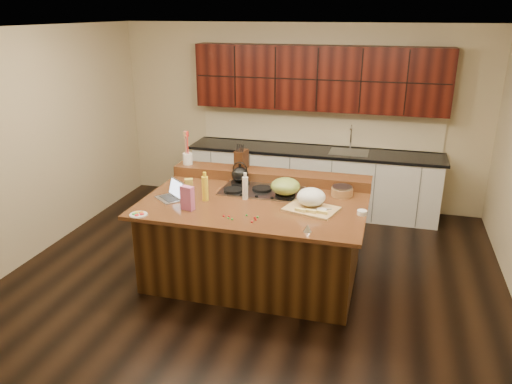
# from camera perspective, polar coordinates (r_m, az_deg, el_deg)

# --- Properties ---
(room) EXTENTS (5.52, 5.02, 2.72)m
(room) POSITION_cam_1_polar(r_m,az_deg,el_deg) (5.27, -0.15, 3.40)
(room) COLOR black
(room) RESTS_ON ground
(island) EXTENTS (2.40, 1.60, 0.92)m
(island) POSITION_cam_1_polar(r_m,az_deg,el_deg) (5.59, -0.14, -5.34)
(island) COLOR black
(island) RESTS_ON ground
(back_ledge) EXTENTS (2.40, 0.30, 0.12)m
(back_ledge) POSITION_cam_1_polar(r_m,az_deg,el_deg) (6.02, 1.65, 1.87)
(back_ledge) COLOR black
(back_ledge) RESTS_ON island
(cooktop) EXTENTS (0.92, 0.52, 0.05)m
(cooktop) POSITION_cam_1_polar(r_m,az_deg,el_deg) (5.67, 0.67, 0.23)
(cooktop) COLOR gray
(cooktop) RESTS_ON island
(back_counter) EXTENTS (3.70, 0.66, 2.40)m
(back_counter) POSITION_cam_1_polar(r_m,az_deg,el_deg) (7.40, 6.78, 5.25)
(back_counter) COLOR silver
(back_counter) RESTS_ON ground
(kettle) EXTENTS (0.23, 0.23, 0.18)m
(kettle) POSITION_cam_1_polar(r_m,az_deg,el_deg) (5.83, -1.85, 2.02)
(kettle) COLOR black
(kettle) RESTS_ON cooktop
(green_bowl) EXTENTS (0.40, 0.40, 0.18)m
(green_bowl) POSITION_cam_1_polar(r_m,az_deg,el_deg) (5.45, 3.38, 0.66)
(green_bowl) COLOR olive
(green_bowl) RESTS_ON cooktop
(laptop) EXTENTS (0.37, 0.36, 0.20)m
(laptop) POSITION_cam_1_polar(r_m,az_deg,el_deg) (5.52, -9.57, -0.21)
(laptop) COLOR #B7B7BC
(laptop) RESTS_ON island
(oil_bottle) EXTENTS (0.07, 0.07, 0.27)m
(oil_bottle) POSITION_cam_1_polar(r_m,az_deg,el_deg) (5.39, -5.84, 0.40)
(oil_bottle) COLOR yellow
(oil_bottle) RESTS_ON island
(vinegar_bottle) EXTENTS (0.07, 0.07, 0.25)m
(vinegar_bottle) POSITION_cam_1_polar(r_m,az_deg,el_deg) (5.41, -1.24, 0.45)
(vinegar_bottle) COLOR silver
(vinegar_bottle) RESTS_ON island
(wooden_tray) EXTENTS (0.60, 0.50, 0.21)m
(wooden_tray) POSITION_cam_1_polar(r_m,az_deg,el_deg) (5.20, 6.33, -0.88)
(wooden_tray) COLOR tan
(wooden_tray) RESTS_ON island
(ramekin_a) EXTENTS (0.11, 0.11, 0.04)m
(ramekin_a) POSITION_cam_1_polar(r_m,az_deg,el_deg) (5.10, 7.52, -2.20)
(ramekin_a) COLOR white
(ramekin_a) RESTS_ON island
(ramekin_b) EXTENTS (0.12, 0.12, 0.04)m
(ramekin_b) POSITION_cam_1_polar(r_m,az_deg,el_deg) (5.14, 12.02, -2.31)
(ramekin_b) COLOR white
(ramekin_b) RESTS_ON island
(ramekin_c) EXTENTS (0.11, 0.11, 0.04)m
(ramekin_c) POSITION_cam_1_polar(r_m,az_deg,el_deg) (5.33, 6.91, -1.18)
(ramekin_c) COLOR white
(ramekin_c) RESTS_ON island
(strainer_bowl) EXTENTS (0.25, 0.25, 0.09)m
(strainer_bowl) POSITION_cam_1_polar(r_m,az_deg,el_deg) (5.61, 9.80, 0.01)
(strainer_bowl) COLOR #996B3F
(strainer_bowl) RESTS_ON island
(kitchen_timer) EXTENTS (0.11, 0.11, 0.07)m
(kitchen_timer) POSITION_cam_1_polar(r_m,az_deg,el_deg) (4.67, 5.90, -4.12)
(kitchen_timer) COLOR silver
(kitchen_timer) RESTS_ON island
(pink_bag) EXTENTS (0.15, 0.10, 0.25)m
(pink_bag) POSITION_cam_1_polar(r_m,az_deg,el_deg) (5.17, -7.85, -0.69)
(pink_bag) COLOR #BA5787
(pink_bag) RESTS_ON island
(candy_plate) EXTENTS (0.21, 0.21, 0.01)m
(candy_plate) POSITION_cam_1_polar(r_m,az_deg,el_deg) (5.16, -13.29, -2.53)
(candy_plate) COLOR white
(candy_plate) RESTS_ON island
(package_box) EXTENTS (0.11, 0.09, 0.13)m
(package_box) POSITION_cam_1_polar(r_m,az_deg,el_deg) (5.76, -7.69, 0.89)
(package_box) COLOR gold
(package_box) RESTS_ON island
(utensil_crock) EXTENTS (0.15, 0.15, 0.14)m
(utensil_crock) POSITION_cam_1_polar(r_m,az_deg,el_deg) (6.31, -7.81, 3.79)
(utensil_crock) COLOR white
(utensil_crock) RESTS_ON back_ledge
(knife_block) EXTENTS (0.14, 0.20, 0.23)m
(knife_block) POSITION_cam_1_polar(r_m,az_deg,el_deg) (6.06, -1.68, 3.73)
(knife_block) COLOR black
(knife_block) RESTS_ON back_ledge
(gumdrop_0) EXTENTS (0.02, 0.02, 0.02)m
(gumdrop_0) POSITION_cam_1_polar(r_m,az_deg,el_deg) (4.99, -3.71, -2.76)
(gumdrop_0) COLOR red
(gumdrop_0) RESTS_ON island
(gumdrop_1) EXTENTS (0.02, 0.02, 0.02)m
(gumdrop_1) POSITION_cam_1_polar(r_m,az_deg,el_deg) (4.96, 0.18, -2.88)
(gumdrop_1) COLOR #198C26
(gumdrop_1) RESTS_ON island
(gumdrop_2) EXTENTS (0.02, 0.02, 0.02)m
(gumdrop_2) POSITION_cam_1_polar(r_m,az_deg,el_deg) (4.94, -0.16, -2.95)
(gumdrop_2) COLOR red
(gumdrop_2) RESTS_ON island
(gumdrop_3) EXTENTS (0.02, 0.02, 0.02)m
(gumdrop_3) POSITION_cam_1_polar(r_m,az_deg,el_deg) (5.00, -1.09, -2.67)
(gumdrop_3) COLOR #198C26
(gumdrop_3) RESTS_ON island
(gumdrop_4) EXTENTS (0.02, 0.02, 0.02)m
(gumdrop_4) POSITION_cam_1_polar(r_m,az_deg,el_deg) (4.84, -0.47, -3.43)
(gumdrop_4) COLOR red
(gumdrop_4) RESTS_ON island
(gumdrop_5) EXTENTS (0.02, 0.02, 0.02)m
(gumdrop_5) POSITION_cam_1_polar(r_m,az_deg,el_deg) (4.91, -2.74, -3.12)
(gumdrop_5) COLOR #198C26
(gumdrop_5) RESTS_ON island
(gumdrop_6) EXTENTS (0.02, 0.02, 0.02)m
(gumdrop_6) POSITION_cam_1_polar(r_m,az_deg,el_deg) (4.90, -0.03, -3.16)
(gumdrop_6) COLOR red
(gumdrop_6) RESTS_ON island
(gumdrop_7) EXTENTS (0.02, 0.02, 0.02)m
(gumdrop_7) POSITION_cam_1_polar(r_m,az_deg,el_deg) (4.94, -3.19, -2.99)
(gumdrop_7) COLOR #198C26
(gumdrop_7) RESTS_ON island
(gumdrop_8) EXTENTS (0.02, 0.02, 0.02)m
(gumdrop_8) POSITION_cam_1_polar(r_m,az_deg,el_deg) (4.98, -3.10, -2.79)
(gumdrop_8) COLOR red
(gumdrop_8) RESTS_ON island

